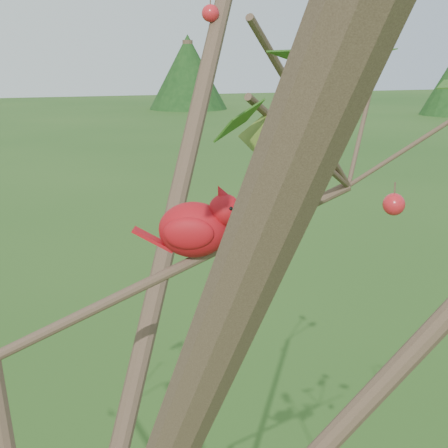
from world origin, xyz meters
name	(u,v)px	position (x,y,z in m)	size (l,w,h in m)	color
crabapple_tree	(38,275)	(0.03, -0.02, 2.12)	(2.35, 2.05, 2.95)	#3C2A20
cardinal	(197,227)	(0.29, 0.07, 2.15)	(0.18, 0.12, 0.13)	red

